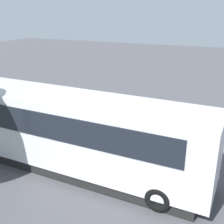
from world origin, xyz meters
name	(u,v)px	position (x,y,z in m)	size (l,w,h in m)	color
ground_plane	(136,132)	(0.00, 0.00, 0.00)	(80.00, 80.00, 0.00)	#4C4C51
tour_bus	(76,134)	(1.10, 4.67, 1.65)	(11.41, 3.00, 3.25)	silver
spectator_far_left	(125,126)	(0.02, 1.80, 1.07)	(0.58, 0.36, 1.79)	black
spectator_left	(101,124)	(1.26, 1.94, 1.01)	(0.57, 0.33, 1.70)	black
spectator_centre	(79,120)	(2.56, 1.89, 1.00)	(0.58, 0.36, 1.70)	black
parked_motorcycle_silver	(116,144)	(0.11, 2.65, 0.48)	(2.05, 0.58, 0.99)	black
stunt_motorcycle	(111,105)	(2.52, -2.15, 0.61)	(2.05, 0.61, 1.23)	black
traffic_cone	(144,116)	(0.14, -1.84, 0.30)	(0.34, 0.34, 0.63)	orange
bay_line_b	(180,133)	(-2.29, -0.84, 0.00)	(0.21, 3.71, 0.01)	white
bay_line_c	(131,125)	(0.65, -0.84, 0.00)	(0.22, 4.11, 0.01)	white
bay_line_d	(87,118)	(3.59, -0.84, 0.00)	(0.21, 3.61, 0.01)	white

